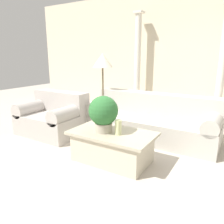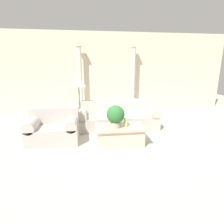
# 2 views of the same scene
# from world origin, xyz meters

# --- Properties ---
(ground_plane) EXTENTS (16.00, 16.00, 0.00)m
(ground_plane) POSITION_xyz_m (0.00, 0.00, 0.00)
(ground_plane) COLOR #BCB2A3
(wall_back) EXTENTS (10.00, 0.06, 3.20)m
(wall_back) POSITION_xyz_m (0.00, 2.89, 1.60)
(wall_back) COLOR beige
(wall_back) RESTS_ON ground_plane
(sofa_long) EXTENTS (2.43, 0.90, 0.82)m
(sofa_long) POSITION_xyz_m (-0.01, 0.69, 0.33)
(sofa_long) COLOR #B7B2A8
(sofa_long) RESTS_ON ground_plane
(loveseat) EXTENTS (1.23, 0.90, 0.82)m
(loveseat) POSITION_xyz_m (-1.78, -0.10, 0.34)
(loveseat) COLOR #B3ABA4
(loveseat) RESTS_ON ground_plane
(coffee_table) EXTENTS (1.22, 0.71, 0.45)m
(coffee_table) POSITION_xyz_m (-0.14, -0.55, 0.23)
(coffee_table) COLOR beige
(coffee_table) RESTS_ON ground_plane
(potted_plant) EXTENTS (0.43, 0.43, 0.53)m
(potted_plant) POSITION_xyz_m (-0.26, -0.59, 0.74)
(potted_plant) COLOR #B2A893
(potted_plant) RESTS_ON coffee_table
(pillar_candle) EXTENTS (0.09, 0.09, 0.21)m
(pillar_candle) POSITION_xyz_m (-0.01, -0.59, 0.56)
(pillar_candle) COLOR beige
(pillar_candle) RESTS_ON coffee_table
(floor_lamp) EXTENTS (0.43, 0.43, 1.57)m
(floor_lamp) POSITION_xyz_m (-1.15, 0.75, 1.37)
(floor_lamp) COLOR brown
(floor_lamp) RESTS_ON ground_plane
(column_left) EXTENTS (0.24, 0.24, 2.66)m
(column_left) POSITION_xyz_m (-1.20, 2.57, 1.36)
(column_left) COLOR silver
(column_left) RESTS_ON ground_plane
(column_right) EXTENTS (0.24, 0.24, 2.66)m
(column_right) POSITION_xyz_m (0.93, 2.57, 1.36)
(column_right) COLOR silver
(column_right) RESTS_ON ground_plane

